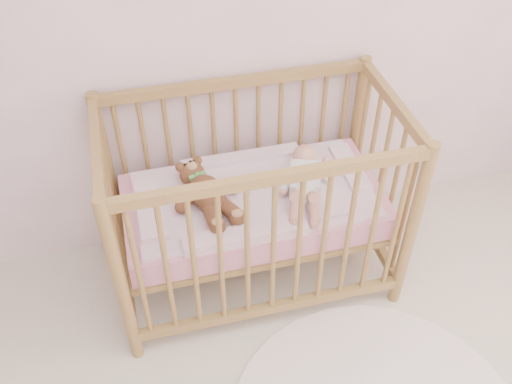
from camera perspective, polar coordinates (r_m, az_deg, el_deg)
name	(u,v)px	position (r m, az deg, el deg)	size (l,w,h in m)	color
crib	(253,204)	(2.72, -0.26, -1.17)	(1.36, 0.76, 1.00)	olive
mattress	(253,206)	(2.73, -0.26, -1.40)	(1.22, 0.62, 0.13)	pink
blanket	(253,194)	(2.68, -0.26, -0.24)	(1.10, 0.58, 0.06)	#F7AACB
baby	(305,177)	(2.67, 4.90, 1.53)	(0.26, 0.53, 0.13)	silver
teddy_bear	(208,192)	(2.57, -4.85, 0.04)	(0.34, 0.48, 0.13)	brown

